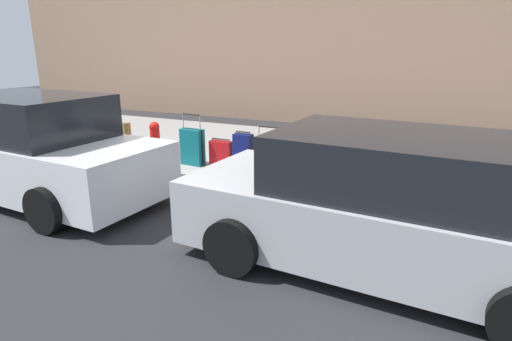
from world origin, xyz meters
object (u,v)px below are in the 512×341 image
suitcase_maroon_3 (299,159)px  parked_car_silver_0 (383,207)px  suitcase_teal_0 (385,168)px  suitcase_red_6 (221,154)px  fire_hydrant (155,139)px  suitcase_teal_7 (192,147)px  suitcase_black_1 (354,169)px  suitcase_olive_4 (270,157)px  parked_car_white_1 (34,150)px  suitcase_navy_5 (243,153)px  bollard_post (128,140)px  suitcase_silver_2 (325,165)px

suitcase_maroon_3 → parked_car_silver_0: size_ratio=0.19×
suitcase_teal_0 → suitcase_red_6: suitcase_teal_0 is taller
fire_hydrant → suitcase_teal_7: bearing=175.9°
suitcase_teal_7 → suitcase_black_1: bearing=-179.6°
suitcase_black_1 → suitcase_olive_4: 1.55m
suitcase_maroon_3 → suitcase_teal_7: bearing=3.5°
suitcase_red_6 → parked_car_white_1: (2.10, 2.44, 0.39)m
suitcase_maroon_3 → suitcase_navy_5: (1.09, 0.09, 0.03)m
suitcase_teal_0 → fire_hydrant: (4.67, -0.03, 0.04)m
fire_hydrant → bollard_post: bearing=13.9°
suitcase_black_1 → suitcase_maroon_3: (1.00, -0.11, 0.03)m
suitcase_olive_4 → suitcase_teal_0: bearing=-179.9°
parked_car_silver_0 → bollard_post: bearing=-21.8°
suitcase_olive_4 → fire_hydrant: size_ratio=1.15×
suitcase_teal_0 → parked_car_white_1: parked_car_white_1 is taller
suitcase_red_6 → parked_car_white_1: bearing=49.3°
suitcase_silver_2 → fire_hydrant: 3.66m
suitcase_black_1 → suitcase_olive_4: (1.55, -0.02, 0.03)m
suitcase_teal_0 → suitcase_olive_4: 2.04m
bollard_post → suitcase_black_1: bearing=-178.8°
suitcase_silver_2 → parked_car_white_1: parked_car_white_1 is taller
fire_hydrant → suitcase_black_1: bearing=179.3°
parked_car_silver_0 → suitcase_silver_2: bearing=-60.5°
suitcase_red_6 → fire_hydrant: size_ratio=0.72×
suitcase_teal_0 → fire_hydrant: suitcase_teal_0 is taller
suitcase_olive_4 → parked_car_silver_0: parked_car_silver_0 is taller
parked_car_white_1 → parked_car_silver_0: bearing=-180.0°
fire_hydrant → suitcase_olive_4: bearing=179.4°
suitcase_maroon_3 → bollard_post: suitcase_maroon_3 is taller
suitcase_maroon_3 → bollard_post: 3.78m
suitcase_silver_2 → suitcase_maroon_3: 0.50m
suitcase_olive_4 → parked_car_white_1: (3.17, 2.36, 0.32)m
suitcase_olive_4 → bollard_post: size_ratio=1.21×
bollard_post → suitcase_maroon_3: bearing=-176.8°
suitcase_black_1 → suitcase_maroon_3: size_ratio=0.94×
suitcase_olive_4 → parked_car_silver_0: size_ratio=0.20×
suitcase_teal_0 → suitcase_silver_2: size_ratio=0.98×
suitcase_maroon_3 → suitcase_navy_5: bearing=4.9°
parked_car_silver_0 → parked_car_white_1: parked_car_white_1 is taller
suitcase_navy_5 → parked_car_white_1: bearing=41.9°
suitcase_silver_2 → suitcase_maroon_3: suitcase_maroon_3 is taller
suitcase_teal_0 → parked_car_silver_0: size_ratio=0.18×
suitcase_teal_0 → suitcase_black_1: size_ratio=0.97×
suitcase_navy_5 → suitcase_black_1: bearing=179.5°
suitcase_red_6 → suitcase_teal_7: 0.61m
parked_car_white_1 → suitcase_teal_0: bearing=-155.6°
suitcase_black_1 → suitcase_maroon_3: bearing=-6.3°
suitcase_olive_4 → suitcase_navy_5: size_ratio=1.17×
fire_hydrant → parked_car_silver_0: parked_car_silver_0 is taller
suitcase_red_6 → bollard_post: bollard_post is taller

